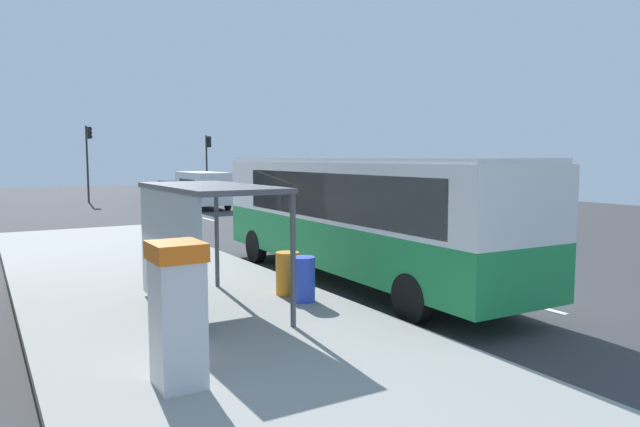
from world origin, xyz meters
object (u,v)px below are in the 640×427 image
Objects in this scene: bus at (356,211)px; traffic_light_near_side at (208,157)px; ticket_machine at (178,313)px; traffic_light_far_side at (88,152)px; sedan_near at (172,190)px; white_van at (203,187)px; recycling_bin_blue at (303,279)px; bus_shelter at (194,215)px; recycling_bin_orange at (287,273)px.

traffic_light_near_side is (7.21, 30.94, 1.44)m from bus.
ticket_machine is 36.92m from traffic_light_far_side.
traffic_light_far_side is (-5.40, 1.93, 2.82)m from sedan_near.
white_van is 0.96× the size of traffic_light_far_side.
white_van is 7.01m from sedan_near.
sedan_near is at bearing 78.34° from recycling_bin_blue.
bus_shelter is (-8.71, -31.12, 1.31)m from sedan_near.
recycling_bin_blue is at bearing -104.64° from white_van.
recycling_bin_orange is 33.46m from traffic_light_near_side.
bus_shelter is (-11.91, -32.24, -1.18)m from traffic_light_near_side.
traffic_light_near_side is (3.20, 1.13, 2.49)m from sedan_near.
sedan_near is 4.68× the size of recycling_bin_blue.
traffic_light_far_side is at bearing 88.12° from recycling_bin_blue.
traffic_light_far_side is 33.24m from bus_shelter.
bus is 2.24× the size of traffic_light_near_side.
ticket_machine is (-10.13, -34.61, 0.38)m from sedan_near.
bus_shelter reaches higher than recycling_bin_blue.
recycling_bin_blue is (3.63, 3.12, -0.52)m from ticket_machine.
white_van is 10.61m from traffic_light_far_side.
traffic_light_near_side reaches higher than bus_shelter.
sedan_near is at bearing 78.08° from recycling_bin_orange.
bus is at bearing -103.12° from traffic_light_near_side.
bus is 3.22m from recycling_bin_blue.
bus is 30.10m from sedan_near.
traffic_light_far_side is at bearing 120.77° from white_van.
bus_shelter reaches higher than recycling_bin_orange.
ticket_machine is 0.48× the size of bus_shelter.
bus reaches higher than recycling_bin_blue.
recycling_bin_blue is at bearing -106.56° from traffic_light_near_side.
sedan_near is at bearing 89.19° from white_van.
recycling_bin_orange is at bearing -91.92° from traffic_light_far_side.
bus reaches higher than ticket_machine.
recycling_bin_blue is 0.17× the size of traffic_light_far_side.
ticket_machine is (-6.12, -4.79, -0.67)m from bus.
recycling_bin_orange is (3.63, 3.82, -0.52)m from ticket_machine.
recycling_bin_orange is (-2.49, -0.97, -1.19)m from bus.
bus_shelter is (-2.21, 0.37, 1.44)m from recycling_bin_blue.
recycling_bin_blue is 2.67m from bus_shelter.
recycling_bin_blue is at bearing 40.68° from ticket_machine.
bus is 5.70× the size of ticket_machine.
sedan_near reaches higher than recycling_bin_orange.
ticket_machine is 4.82m from recycling_bin_blue.
bus_shelter is (-2.21, -0.33, 1.44)m from recycling_bin_orange.
bus is 11.64× the size of recycling_bin_orange.
sedan_near is 6.39m from traffic_light_far_side.
recycling_bin_orange is at bearing -106.91° from traffic_light_near_side.
sedan_near is 31.47m from recycling_bin_orange.
white_van is 25.63m from bus_shelter.
bus is 2.49× the size of sedan_near.
ticket_machine is 2.04× the size of recycling_bin_blue.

